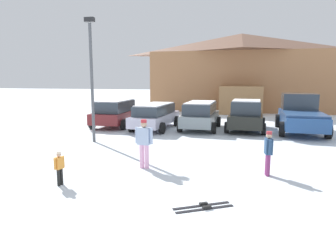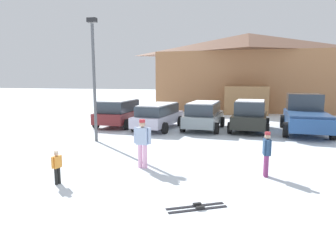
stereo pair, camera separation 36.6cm
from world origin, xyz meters
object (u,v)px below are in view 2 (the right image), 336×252
(ski_lodge, at_px, (247,71))
(parked_grey_wagon, at_px, (204,115))
(skier_child_in_orange_jacket, at_px, (57,165))
(pair_of_skis, at_px, (197,207))
(parked_maroon_van, at_px, (119,112))
(skier_teen_in_navy_coat, at_px, (267,151))
(parked_silver_wagon, at_px, (158,115))
(skier_adult_in_blue_parka, at_px, (142,141))
(lamp_post, at_px, (94,74))
(pickup_truck, at_px, (305,115))
(parked_black_sedan, at_px, (250,116))

(ski_lodge, height_order, parked_grey_wagon, ski_lodge)
(skier_child_in_orange_jacket, distance_m, pair_of_skis, 4.23)
(parked_maroon_van, bearing_deg, skier_teen_in_navy_coat, -44.52)
(parked_silver_wagon, height_order, skier_child_in_orange_jacket, parked_silver_wagon)
(skier_teen_in_navy_coat, bearing_deg, skier_adult_in_blue_parka, -179.12)
(ski_lodge, xyz_separation_m, skier_adult_in_blue_parka, (-3.54, -22.50, -2.87))
(skier_adult_in_blue_parka, xyz_separation_m, pair_of_skis, (2.29, -2.76, -0.92))
(skier_child_in_orange_jacket, height_order, pair_of_skis, skier_child_in_orange_jacket)
(skier_child_in_orange_jacket, xyz_separation_m, lamp_post, (-1.77, 5.78, 2.68))
(ski_lodge, xyz_separation_m, skier_teen_in_navy_coat, (0.47, -22.44, -3.01))
(parked_silver_wagon, xyz_separation_m, skier_child_in_orange_jacket, (-0.17, -10.04, -0.28))
(pickup_truck, bearing_deg, parked_black_sedan, -174.23)
(skier_teen_in_navy_coat, height_order, skier_child_in_orange_jacket, skier_teen_in_navy_coat)
(parked_silver_wagon, bearing_deg, parked_grey_wagon, 8.73)
(parked_maroon_van, bearing_deg, skier_child_in_orange_jacket, -76.20)
(parked_silver_wagon, bearing_deg, skier_adult_in_blue_parka, -77.97)
(pickup_truck, xyz_separation_m, skier_teen_in_navy_coat, (-2.69, -8.77, -0.20))
(parked_silver_wagon, distance_m, lamp_post, 5.26)
(parked_black_sedan, height_order, skier_adult_in_blue_parka, parked_black_sedan)
(parked_maroon_van, bearing_deg, ski_lodge, 60.57)
(ski_lodge, xyz_separation_m, parked_black_sedan, (0.13, -13.97, -2.92))
(parked_maroon_van, bearing_deg, pickup_truck, 2.42)
(parked_silver_wagon, relative_size, lamp_post, 0.84)
(skier_adult_in_blue_parka, bearing_deg, skier_child_in_orange_jacket, -131.35)
(skier_child_in_orange_jacket, bearing_deg, parked_black_sedan, 62.55)
(parked_maroon_van, height_order, parked_grey_wagon, parked_maroon_van)
(skier_teen_in_navy_coat, distance_m, pair_of_skis, 3.40)
(parked_grey_wagon, height_order, lamp_post, lamp_post)
(parked_silver_wagon, xyz_separation_m, lamp_post, (-1.94, -4.26, 2.40))
(skier_teen_in_navy_coat, relative_size, skier_adult_in_blue_parka, 0.84)
(ski_lodge, distance_m, parked_black_sedan, 14.27)
(parked_maroon_van, relative_size, skier_child_in_orange_jacket, 4.07)
(skier_teen_in_navy_coat, bearing_deg, lamp_post, 154.76)
(ski_lodge, bearing_deg, skier_adult_in_blue_parka, -98.93)
(pair_of_skis, height_order, lamp_post, lamp_post)
(skier_adult_in_blue_parka, bearing_deg, parked_grey_wagon, 83.15)
(pair_of_skis, bearing_deg, lamp_post, 132.63)
(parked_grey_wagon, bearing_deg, parked_silver_wagon, -171.27)
(skier_adult_in_blue_parka, height_order, skier_child_in_orange_jacket, skier_adult_in_blue_parka)
(parked_black_sedan, height_order, pickup_truck, pickup_truck)
(parked_grey_wagon, bearing_deg, lamp_post, -134.72)
(parked_black_sedan, xyz_separation_m, skier_adult_in_blue_parka, (-3.67, -8.53, 0.05))
(pickup_truck, height_order, pair_of_skis, pickup_truck)
(parked_black_sedan, height_order, skier_child_in_orange_jacket, parked_black_sedan)
(parked_maroon_van, relative_size, parked_grey_wagon, 0.94)
(parked_maroon_van, height_order, skier_adult_in_blue_parka, parked_maroon_van)
(skier_adult_in_blue_parka, height_order, lamp_post, lamp_post)
(ski_lodge, bearing_deg, pair_of_skis, -92.84)
(parked_silver_wagon, bearing_deg, ski_lodge, 70.28)
(pair_of_skis, bearing_deg, skier_child_in_orange_jacket, 171.12)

